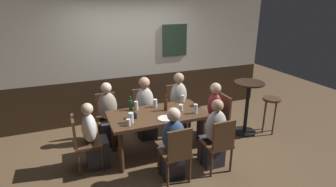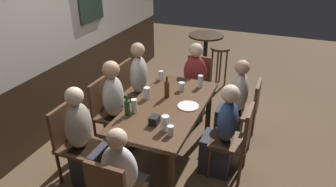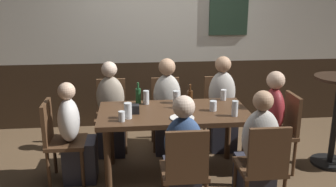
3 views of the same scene
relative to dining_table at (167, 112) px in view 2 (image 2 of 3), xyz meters
name	(u,v)px [view 2 (image 2 of 3)]	position (x,y,z in m)	size (l,w,h in m)	color
ground_plane	(167,156)	(0.00, 0.00, -0.65)	(12.00, 12.00, 0.00)	brown
wall_back	(44,41)	(0.01, 1.65, 0.65)	(6.40, 0.13, 2.60)	#332316
dining_table	(167,112)	(0.00, 0.00, 0.00)	(1.58, 0.82, 0.74)	#472D1C
chair_mid_far	(107,110)	(0.00, 0.82, -0.15)	(0.40, 0.40, 0.88)	#513521
chair_head_east	(197,83)	(1.21, 0.00, -0.15)	(0.40, 0.40, 0.88)	#513521
chair_mid_near	(237,138)	(0.00, -0.82, -0.15)	(0.40, 0.40, 0.88)	#513521
chair_right_near	(247,108)	(0.70, -0.82, -0.15)	(0.40, 0.40, 0.88)	#513521
chair_right_far	(132,87)	(0.70, 0.82, -0.15)	(0.40, 0.40, 0.88)	#513521
chair_left_far	(72,140)	(-0.70, 0.82, -0.15)	(0.40, 0.40, 0.88)	#513521
person_mid_far	(118,112)	(0.00, 0.66, -0.15)	(0.34, 0.37, 1.17)	#2D2D38
person_head_east	(193,88)	(1.04, 0.00, -0.17)	(0.37, 0.34, 1.14)	#2D2D38
person_mid_near	(222,137)	(0.00, -0.66, -0.18)	(0.34, 0.37, 1.11)	#2D2D38
person_head_west	(124,185)	(-1.04, 0.00, -0.20)	(0.37, 0.34, 1.08)	#2D2D38
person_right_near	(234,107)	(0.70, -0.66, -0.17)	(0.34, 0.37, 1.14)	#2D2D38
person_right_far	(142,89)	(0.70, 0.66, -0.15)	(0.34, 0.37, 1.18)	#2D2D38
person_left_far	(85,144)	(-0.70, 0.66, -0.17)	(0.34, 0.37, 1.15)	#2D2D38
highball_clear	(171,131)	(-0.54, -0.26, 0.13)	(0.06, 0.06, 0.10)	silver
pint_glass_amber	(147,94)	(0.06, 0.28, 0.15)	(0.08, 0.08, 0.14)	silver
tumbler_water	(161,76)	(0.62, 0.33, 0.14)	(0.06, 0.06, 0.12)	silver
tumbler_short	(134,107)	(-0.28, 0.27, 0.16)	(0.07, 0.07, 0.15)	silver
pint_glass_stout	(200,82)	(0.59, -0.22, 0.16)	(0.06, 0.06, 0.16)	silver
pint_glass_pale	(182,87)	(0.41, -0.03, 0.14)	(0.08, 0.08, 0.11)	silver
beer_glass_tall	(165,124)	(-0.48, -0.18, 0.16)	(0.08, 0.08, 0.16)	silver
beer_bottle_green	(127,107)	(-0.36, 0.31, 0.18)	(0.06, 0.06, 0.24)	#194723
beer_bottle_brown	(167,89)	(0.18, 0.07, 0.20)	(0.06, 0.06, 0.27)	#42230F
plate_white_large	(188,106)	(0.05, -0.24, 0.10)	(0.24, 0.24, 0.01)	white
condiment_caddy	(154,120)	(-0.42, -0.03, 0.13)	(0.11, 0.09, 0.09)	black
side_bar_table	(205,60)	(1.86, 0.07, -0.03)	(0.56, 0.56, 1.05)	black
bar_stool	(220,55)	(2.31, -0.08, -0.09)	(0.34, 0.34, 0.72)	#513521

